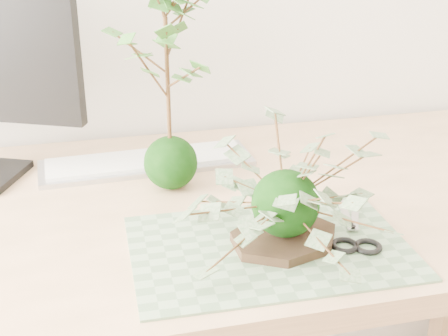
# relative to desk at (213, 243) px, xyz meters

# --- Properties ---
(desk) EXTENTS (1.60, 0.70, 0.74)m
(desk) POSITION_rel_desk_xyz_m (0.00, 0.00, 0.00)
(desk) COLOR #DBAC7D
(desk) RESTS_ON ground_plane
(cutting_mat) EXTENTS (0.43, 0.29, 0.00)m
(cutting_mat) POSITION_rel_desk_xyz_m (0.05, -0.18, 0.09)
(cutting_mat) COLOR #547550
(cutting_mat) RESTS_ON desk
(stone_dish) EXTENTS (0.22, 0.22, 0.01)m
(stone_dish) POSITION_rel_desk_xyz_m (0.07, -0.18, 0.10)
(stone_dish) COLOR black
(stone_dish) RESTS_ON cutting_mat
(ivy_kokedama) EXTENTS (0.34, 0.34, 0.21)m
(ivy_kokedama) POSITION_rel_desk_xyz_m (0.07, -0.18, 0.21)
(ivy_kokedama) COLOR black
(ivy_kokedama) RESTS_ON stone_dish
(maple_kokedama) EXTENTS (0.28, 0.28, 0.41)m
(maple_kokedama) POSITION_rel_desk_xyz_m (-0.06, 0.07, 0.37)
(maple_kokedama) COLOR black
(maple_kokedama) RESTS_ON desk
(keyboard) EXTENTS (0.43, 0.14, 0.02)m
(keyboard) POSITION_rel_desk_xyz_m (-0.09, 0.18, 0.10)
(keyboard) COLOR #AFAFB5
(keyboard) RESTS_ON desk
(scissors) EXTENTS (0.09, 0.18, 0.01)m
(scissors) POSITION_rel_desk_xyz_m (0.19, -0.20, 0.10)
(scissors) COLOR #959595
(scissors) RESTS_ON cutting_mat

